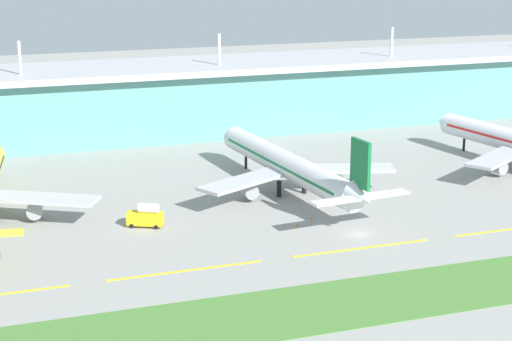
% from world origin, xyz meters
% --- Properties ---
extents(ground_plane, '(600.00, 600.00, 0.00)m').
position_xyz_m(ground_plane, '(0.00, 0.00, 0.00)').
color(ground_plane, gray).
extents(terminal_building, '(288.00, 34.00, 29.79)m').
position_xyz_m(terminal_building, '(-0.00, 99.75, 10.60)').
color(terminal_building, '#5B9E93').
rests_on(terminal_building, ground).
extents(airliner_middle, '(48.56, 69.88, 18.90)m').
position_xyz_m(airliner_middle, '(-2.83, 30.87, 6.46)').
color(airliner_middle, silver).
rests_on(airliner_middle, ground).
extents(taxiway_stripe_mid_west, '(28.00, 0.70, 0.04)m').
position_xyz_m(taxiway_stripe_mid_west, '(-37.00, -7.16, 0.02)').
color(taxiway_stripe_mid_west, yellow).
rests_on(taxiway_stripe_mid_west, ground).
extents(taxiway_stripe_centre, '(28.00, 0.70, 0.04)m').
position_xyz_m(taxiway_stripe_centre, '(-3.00, -7.16, 0.02)').
color(taxiway_stripe_centre, yellow).
rests_on(taxiway_stripe_centre, ground).
extents(grass_verge, '(300.00, 18.00, 0.10)m').
position_xyz_m(grass_verge, '(0.00, -28.96, 0.05)').
color(grass_verge, '#477A33').
rests_on(grass_verge, ground).
extents(fuel_truck, '(7.59, 5.61, 4.95)m').
position_xyz_m(fuel_truck, '(-38.54, 18.35, 2.26)').
color(fuel_truck, gold).
rests_on(fuel_truck, ground).
extents(safety_cone_left_wingtip, '(0.56, 0.56, 0.70)m').
position_xyz_m(safety_cone_left_wingtip, '(-9.81, 8.37, 0.35)').
color(safety_cone_left_wingtip, orange).
rests_on(safety_cone_left_wingtip, ground).
extents(safety_cone_nose_front, '(0.56, 0.56, 0.70)m').
position_xyz_m(safety_cone_nose_front, '(-5.23, 11.58, 0.35)').
color(safety_cone_nose_front, orange).
rests_on(safety_cone_nose_front, ground).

